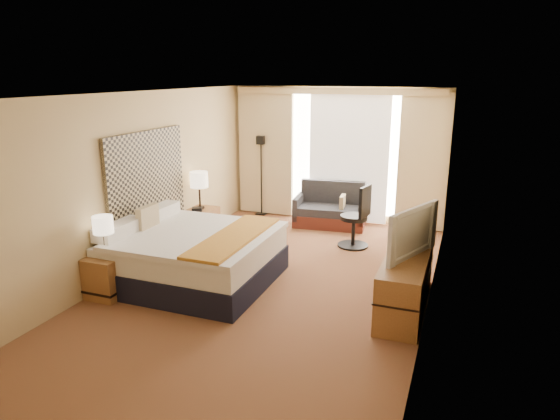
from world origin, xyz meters
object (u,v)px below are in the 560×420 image
(nightstand_right, at_px, (203,224))
(floor_lamp, at_px, (261,159))
(media_dresser, at_px, (406,281))
(loveseat, at_px, (331,211))
(lamp_left, at_px, (103,226))
(desk_chair, at_px, (357,220))
(bed, at_px, (194,256))
(nightstand_left, at_px, (108,276))
(television, at_px, (405,231))
(lamp_right, at_px, (199,180))

(nightstand_right, height_order, floor_lamp, floor_lamp)
(media_dresser, bearing_deg, floor_lamp, 135.46)
(loveseat, xyz_separation_m, lamp_left, (-1.88, -4.11, 0.70))
(nightstand_right, height_order, loveseat, loveseat)
(desk_chair, bearing_deg, bed, -119.05)
(floor_lamp, bearing_deg, desk_chair, -29.69)
(nightstand_left, distance_m, television, 3.86)
(media_dresser, relative_size, television, 1.68)
(lamp_left, relative_size, lamp_right, 0.84)
(desk_chair, bearing_deg, lamp_right, -157.90)
(loveseat, bearing_deg, media_dresser, -65.38)
(nightstand_left, xyz_separation_m, television, (3.65, 1.03, 0.73))
(nightstand_left, height_order, loveseat, loveseat)
(nightstand_left, height_order, floor_lamp, floor_lamp)
(lamp_left, bearing_deg, bed, 46.84)
(nightstand_left, height_order, media_dresser, media_dresser)
(nightstand_left, xyz_separation_m, floor_lamp, (0.35, 4.35, 0.88))
(television, bearing_deg, nightstand_left, 128.59)
(nightstand_right, relative_size, desk_chair, 0.51)
(nightstand_right, distance_m, loveseat, 2.48)
(media_dresser, height_order, television, television)
(media_dresser, bearing_deg, desk_chair, 118.06)
(bed, bearing_deg, nightstand_left, -134.61)
(nightstand_right, relative_size, loveseat, 0.39)
(nightstand_right, xyz_separation_m, lamp_left, (0.02, -2.53, 0.70))
(nightstand_right, xyz_separation_m, floor_lamp, (0.35, 1.85, 0.88))
(media_dresser, relative_size, bed, 0.85)
(bed, distance_m, loveseat, 3.45)
(media_dresser, height_order, desk_chair, desk_chair)
(lamp_left, xyz_separation_m, lamp_right, (-0.04, 2.52, 0.08))
(nightstand_right, xyz_separation_m, television, (3.65, -1.47, 0.73))
(loveseat, bearing_deg, lamp_left, -120.61)
(media_dresser, relative_size, loveseat, 1.29)
(floor_lamp, distance_m, lamp_right, 1.90)
(media_dresser, xyz_separation_m, loveseat, (-1.80, 3.04, -0.08))
(nightstand_right, bearing_deg, loveseat, 39.92)
(nightstand_right, distance_m, bed, 1.87)
(bed, bearing_deg, desk_chair, 50.58)
(loveseat, bearing_deg, lamp_right, -146.36)
(nightstand_right, xyz_separation_m, bed, (0.81, -1.68, 0.10))
(lamp_right, bearing_deg, television, -21.61)
(nightstand_right, relative_size, floor_lamp, 0.34)
(bed, height_order, floor_lamp, floor_lamp)
(bed, bearing_deg, lamp_left, -133.16)
(nightstand_left, bearing_deg, media_dresser, 15.84)
(nightstand_left, bearing_deg, floor_lamp, 85.45)
(bed, bearing_deg, nightstand_right, 115.70)
(loveseat, bearing_deg, nightstand_right, -146.10)
(nightstand_left, height_order, lamp_left, lamp_left)
(lamp_left, bearing_deg, desk_chair, 49.51)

